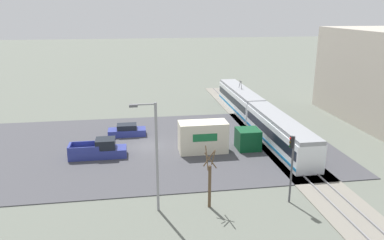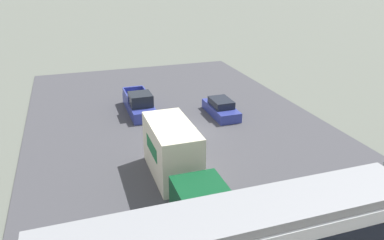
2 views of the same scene
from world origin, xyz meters
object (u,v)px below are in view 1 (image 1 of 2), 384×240
Objects in this scene: box_truck at (214,137)px; pickup_truck at (99,150)px; sedan_car_0 at (127,131)px; street_tree at (210,181)px; traffic_light_pole at (291,161)px; street_lamp_near_crossing at (154,151)px; light_rail_tram at (257,113)px.

box_truck reaches higher than pickup_truck.
street_tree is (18.27, 6.55, 1.60)m from sedan_car_0.
traffic_light_pole is at bearing 87.87° from street_tree.
street_lamp_near_crossing is (-0.36, -10.62, 1.32)m from traffic_light_pole.
box_truck is 1.58× the size of traffic_light_pole.
box_truck reaches higher than sedan_car_0.
street_lamp_near_crossing is at bearing -91.62° from street_tree.
light_rail_tram is 3.59× the size of box_truck.
box_truck is at bearing 89.39° from pickup_truck.
box_truck is 11.54m from sedan_car_0.
box_truck is (8.26, -7.52, -0.07)m from light_rail_tram.
street_tree reaches higher than light_rail_tram.
box_truck is 1.51× the size of pickup_truck.
light_rail_tram is at bearing -84.56° from sedan_car_0.
traffic_light_pole is (18.51, 12.99, 2.95)m from sedan_car_0.
traffic_light_pole reaches higher than street_tree.
box_truck is at bearing -163.14° from traffic_light_pole.
street_lamp_near_crossing is (11.50, -7.03, 3.32)m from box_truck.
pickup_truck is at bearing -90.61° from box_truck.
street_lamp_near_crossing is (-0.12, -4.19, 2.67)m from street_tree.
box_truck is at bearing -42.33° from light_rail_tram.
traffic_light_pole is 10.71m from street_lamp_near_crossing.
box_truck is 12.21m from pickup_truck.
light_rail_tram reaches higher than sedan_car_0.
traffic_light_pole is at bearing -11.04° from light_rail_tram.
traffic_light_pole is (11.86, 3.60, 2.00)m from box_truck.
street_lamp_near_crossing reaches higher than light_rail_tram.
sedan_car_0 is 0.91× the size of street_tree.
sedan_car_0 is at bearing -125.28° from box_truck.
pickup_truck is 15.08m from street_tree.
street_tree is at bearing -92.13° from traffic_light_pole.
pickup_truck is 1.05× the size of traffic_light_pole.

